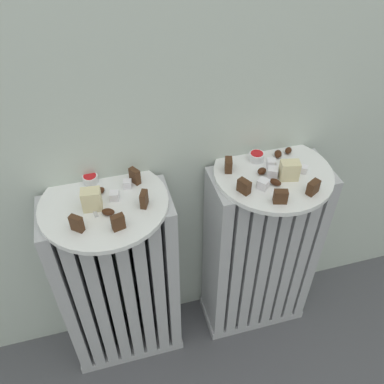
# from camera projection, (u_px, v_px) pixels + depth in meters

# --- Properties ---
(radiator_left) EXTENTS (0.32, 0.15, 0.61)m
(radiator_left) POSITION_uv_depth(u_px,v_px,m) (120.00, 285.00, 1.16)
(radiator_left) COLOR #B2B2B7
(radiator_left) RESTS_ON ground_plane
(radiator_right) EXTENTS (0.32, 0.15, 0.61)m
(radiator_right) POSITION_uv_depth(u_px,v_px,m) (259.00, 254.00, 1.24)
(radiator_right) COLOR #B2B2B7
(radiator_right) RESTS_ON ground_plane
(plate_left) EXTENTS (0.30, 0.30, 0.01)m
(plate_left) POSITION_uv_depth(u_px,v_px,m) (104.00, 204.00, 0.95)
(plate_left) COLOR white
(plate_left) RESTS_ON radiator_left
(plate_right) EXTENTS (0.30, 0.30, 0.01)m
(plate_right) POSITION_uv_depth(u_px,v_px,m) (273.00, 173.00, 1.03)
(plate_right) COLOR white
(plate_right) RESTS_ON radiator_right
(dark_cake_slice_left_0) EXTENTS (0.03, 0.03, 0.04)m
(dark_cake_slice_left_0) POSITION_uv_depth(u_px,v_px,m) (77.00, 224.00, 0.87)
(dark_cake_slice_left_0) COLOR #472B19
(dark_cake_slice_left_0) RESTS_ON plate_left
(dark_cake_slice_left_1) EXTENTS (0.03, 0.02, 0.04)m
(dark_cake_slice_left_1) POSITION_uv_depth(u_px,v_px,m) (118.00, 222.00, 0.87)
(dark_cake_slice_left_1) COLOR #472B19
(dark_cake_slice_left_1) RESTS_ON plate_left
(dark_cake_slice_left_2) EXTENTS (0.02, 0.03, 0.04)m
(dark_cake_slice_left_2) POSITION_uv_depth(u_px,v_px,m) (144.00, 199.00, 0.92)
(dark_cake_slice_left_2) COLOR #472B19
(dark_cake_slice_left_2) RESTS_ON plate_left
(dark_cake_slice_left_3) EXTENTS (0.03, 0.03, 0.04)m
(dark_cake_slice_left_3) POSITION_uv_depth(u_px,v_px,m) (135.00, 176.00, 0.98)
(dark_cake_slice_left_3) COLOR #472B19
(dark_cake_slice_left_3) RESTS_ON plate_left
(marble_cake_slice_left_0) EXTENTS (0.05, 0.04, 0.05)m
(marble_cake_slice_left_0) POSITION_uv_depth(u_px,v_px,m) (92.00, 200.00, 0.91)
(marble_cake_slice_left_0) COLOR beige
(marble_cake_slice_left_0) RESTS_ON plate_left
(turkish_delight_left_0) EXTENTS (0.02, 0.02, 0.02)m
(turkish_delight_left_0) POSITION_uv_depth(u_px,v_px,m) (114.00, 196.00, 0.94)
(turkish_delight_left_0) COLOR white
(turkish_delight_left_0) RESTS_ON plate_left
(turkish_delight_left_1) EXTENTS (0.02, 0.02, 0.02)m
(turkish_delight_left_1) POSITION_uv_depth(u_px,v_px,m) (128.00, 184.00, 0.98)
(turkish_delight_left_1) COLOR white
(turkish_delight_left_1) RESTS_ON plate_left
(medjool_date_left_0) EXTENTS (0.03, 0.03, 0.01)m
(medjool_date_left_0) POSITION_uv_depth(u_px,v_px,m) (100.00, 191.00, 0.96)
(medjool_date_left_0) COLOR #3D1E0F
(medjool_date_left_0) RESTS_ON plate_left
(medjool_date_left_1) EXTENTS (0.03, 0.03, 0.01)m
(medjool_date_left_1) POSITION_uv_depth(u_px,v_px,m) (108.00, 212.00, 0.91)
(medjool_date_left_1) COLOR #3D1E0F
(medjool_date_left_1) RESTS_ON plate_left
(jam_bowl_left) EXTENTS (0.04, 0.04, 0.02)m
(jam_bowl_left) POSITION_uv_depth(u_px,v_px,m) (90.00, 179.00, 0.99)
(jam_bowl_left) COLOR white
(jam_bowl_left) RESTS_ON plate_left
(dark_cake_slice_right_0) EXTENTS (0.03, 0.03, 0.03)m
(dark_cake_slice_right_0) POSITION_uv_depth(u_px,v_px,m) (228.00, 165.00, 1.02)
(dark_cake_slice_right_0) COLOR #472B19
(dark_cake_slice_right_0) RESTS_ON plate_right
(dark_cake_slice_right_1) EXTENTS (0.03, 0.04, 0.03)m
(dark_cake_slice_right_1) POSITION_uv_depth(u_px,v_px,m) (244.00, 186.00, 0.96)
(dark_cake_slice_right_1) COLOR #472B19
(dark_cake_slice_right_1) RESTS_ON plate_right
(dark_cake_slice_right_2) EXTENTS (0.03, 0.03, 0.03)m
(dark_cake_slice_right_2) POSITION_uv_depth(u_px,v_px,m) (281.00, 197.00, 0.93)
(dark_cake_slice_right_2) COLOR #472B19
(dark_cake_slice_right_2) RESTS_ON plate_right
(dark_cake_slice_right_3) EXTENTS (0.04, 0.03, 0.03)m
(dark_cake_slice_right_3) POSITION_uv_depth(u_px,v_px,m) (313.00, 187.00, 0.96)
(dark_cake_slice_right_3) COLOR #472B19
(dark_cake_slice_right_3) RESTS_ON plate_right
(marble_cake_slice_right_0) EXTENTS (0.05, 0.04, 0.05)m
(marble_cake_slice_right_0) POSITION_uv_depth(u_px,v_px,m) (289.00, 170.00, 0.99)
(marble_cake_slice_right_0) COLOR beige
(marble_cake_slice_right_0) RESTS_ON plate_right
(turkish_delight_right_0) EXTENTS (0.03, 0.03, 0.02)m
(turkish_delight_right_0) POSITION_uv_depth(u_px,v_px,m) (273.00, 172.00, 1.01)
(turkish_delight_right_0) COLOR white
(turkish_delight_right_0) RESTS_ON plate_right
(turkish_delight_right_1) EXTENTS (0.03, 0.03, 0.02)m
(turkish_delight_right_1) POSITION_uv_depth(u_px,v_px,m) (271.00, 163.00, 1.03)
(turkish_delight_right_1) COLOR white
(turkish_delight_right_1) RESTS_ON plate_right
(turkish_delight_right_2) EXTENTS (0.03, 0.03, 0.02)m
(turkish_delight_right_2) POSITION_uv_depth(u_px,v_px,m) (304.00, 169.00, 1.02)
(turkish_delight_right_2) COLOR white
(turkish_delight_right_2) RESTS_ON plate_right
(turkish_delight_right_3) EXTENTS (0.03, 0.03, 0.02)m
(turkish_delight_right_3) POSITION_uv_depth(u_px,v_px,m) (263.00, 184.00, 0.97)
(turkish_delight_right_3) COLOR white
(turkish_delight_right_3) RESTS_ON plate_right
(medjool_date_right_0) EXTENTS (0.03, 0.03, 0.02)m
(medjool_date_right_0) POSITION_uv_depth(u_px,v_px,m) (288.00, 150.00, 1.08)
(medjool_date_right_0) COLOR #3D1E0F
(medjool_date_right_0) RESTS_ON plate_right
(medjool_date_right_1) EXTENTS (0.03, 0.03, 0.02)m
(medjool_date_right_1) POSITION_uv_depth(u_px,v_px,m) (262.00, 171.00, 1.01)
(medjool_date_right_1) COLOR #3D1E0F
(medjool_date_right_1) RESTS_ON plate_right
(medjool_date_right_2) EXTENTS (0.03, 0.03, 0.02)m
(medjool_date_right_2) POSITION_uv_depth(u_px,v_px,m) (278.00, 154.00, 1.07)
(medjool_date_right_2) COLOR #3D1E0F
(medjool_date_right_2) RESTS_ON plate_right
(medjool_date_right_3) EXTENTS (0.03, 0.03, 0.02)m
(medjool_date_right_3) POSITION_uv_depth(u_px,v_px,m) (275.00, 182.00, 0.98)
(medjool_date_right_3) COLOR #3D1E0F
(medjool_date_right_3) RESTS_ON plate_right
(jam_bowl_right) EXTENTS (0.04, 0.04, 0.02)m
(jam_bowl_right) POSITION_uv_depth(u_px,v_px,m) (257.00, 156.00, 1.05)
(jam_bowl_right) COLOR white
(jam_bowl_right) RESTS_ON plate_right
(fork) EXTENTS (0.03, 0.10, 0.00)m
(fork) POSITION_uv_depth(u_px,v_px,m) (89.00, 200.00, 0.95)
(fork) COLOR #B7B7BC
(fork) RESTS_ON plate_left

